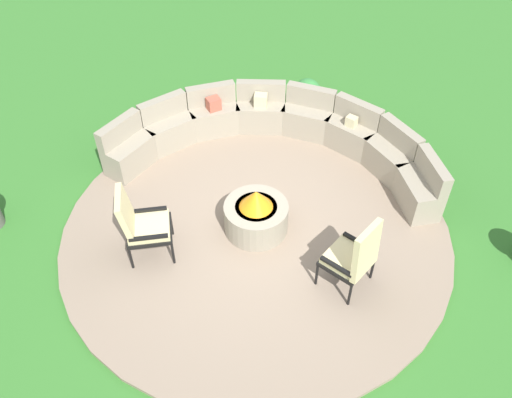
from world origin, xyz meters
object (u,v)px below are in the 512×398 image
at_px(lounge_chair_front_left, 141,223).
at_px(potted_plant_3, 307,95).
at_px(curved_stone_bench, 278,135).
at_px(fire_pit, 256,214).
at_px(lounge_chair_front_right, 355,256).

bearing_deg(lounge_chair_front_left, potted_plant_3, 135.90).
distance_m(lounge_chair_front_left, potted_plant_3, 4.23).
bearing_deg(curved_stone_bench, fire_pit, -101.68).
distance_m(lounge_chair_front_right, potted_plant_3, 4.03).
xyz_separation_m(fire_pit, curved_stone_bench, (0.36, 1.75, 0.05)).
xyz_separation_m(lounge_chair_front_left, lounge_chair_front_right, (2.73, -0.58, 0.01)).
distance_m(fire_pit, lounge_chair_front_right, 1.60).
distance_m(curved_stone_bench, lounge_chair_front_right, 2.90).
height_order(fire_pit, lounge_chair_front_left, lounge_chair_front_left).
bearing_deg(lounge_chair_front_left, fire_pit, 97.09).
distance_m(fire_pit, curved_stone_bench, 1.79).
relative_size(curved_stone_bench, potted_plant_3, 7.72).
distance_m(curved_stone_bench, potted_plant_3, 1.38).
height_order(lounge_chair_front_right, potted_plant_3, lounge_chair_front_right).
xyz_separation_m(curved_stone_bench, lounge_chair_front_right, (0.85, -2.76, 0.24)).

